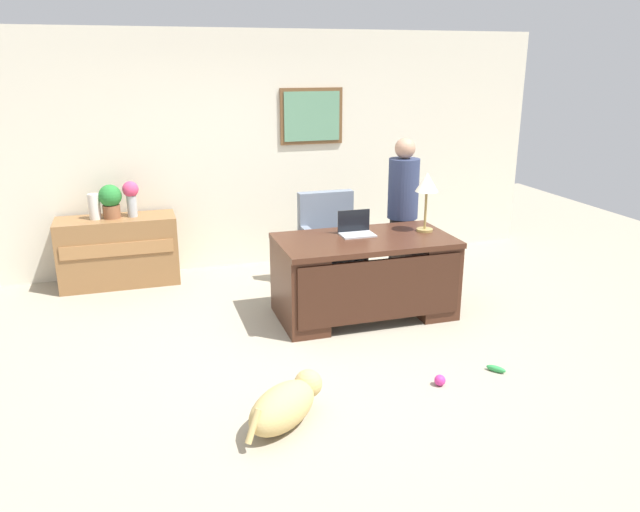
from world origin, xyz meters
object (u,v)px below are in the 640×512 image
object	(u,v)px
potted_plant	(110,200)
dog_toy_ball	(440,380)
dog_toy_bone	(496,369)
person_standing	(402,213)
vase_empty	(94,207)
credenza	(118,251)
desk_lamp	(427,186)
dog_lying	(286,404)
laptop	(356,229)
vase_with_flowers	(131,195)
desk	(365,275)
armchair	(330,246)

from	to	relation	value
potted_plant	dog_toy_ball	xyz separation A→B (m)	(2.33, -3.07, -0.90)
dog_toy_ball	dog_toy_bone	distance (m)	0.53
person_standing	vase_empty	size ratio (longest dim) A/B	5.94
person_standing	dog_toy_bone	xyz separation A→B (m)	(-0.07, -2.02, -0.80)
credenza	potted_plant	world-z (taller)	potted_plant
person_standing	vase_empty	xyz separation A→B (m)	(-3.10, 0.99, 0.06)
credenza	desk_lamp	size ratio (longest dim) A/B	2.18
dog_lying	desk_lamp	size ratio (longest dim) A/B	1.16
desk_lamp	potted_plant	xyz separation A→B (m)	(-2.92, 1.55, -0.27)
laptop	desk_lamp	world-z (taller)	desk_lamp
potted_plant	vase_with_flowers	bearing A→B (deg)	0.00
person_standing	desk	bearing A→B (deg)	-135.82
desk_lamp	potted_plant	distance (m)	3.31
person_standing	desk_lamp	world-z (taller)	person_standing
armchair	person_standing	bearing A→B (deg)	-15.93
dog_toy_ball	dog_toy_bone	bearing A→B (deg)	6.72
laptop	desk_lamp	xyz separation A→B (m)	(0.68, -0.09, 0.39)
vase_empty	potted_plant	distance (m)	0.18
dog_toy_ball	desk_lamp	bearing A→B (deg)	69.02
vase_empty	potted_plant	xyz separation A→B (m)	(0.17, 0.00, 0.06)
armchair	vase_with_flowers	size ratio (longest dim) A/B	2.66
armchair	dog_toy_bone	bearing A→B (deg)	-73.54
person_standing	desk_lamp	bearing A→B (deg)	-91.80
dog_lying	desk_lamp	world-z (taller)	desk_lamp
credenza	vase_empty	size ratio (longest dim) A/B	4.61
desk	vase_empty	size ratio (longest dim) A/B	6.08
desk	laptop	distance (m)	0.45
armchair	person_standing	size ratio (longest dim) A/B	0.64
dog_lying	dog_toy_ball	size ratio (longest dim) A/B	7.75
vase_empty	dog_toy_bone	world-z (taller)	vase_empty
desk_lamp	dog_toy_bone	world-z (taller)	desk_lamp
desk	credenza	size ratio (longest dim) A/B	1.32
desk_lamp	vase_with_flowers	world-z (taller)	desk_lamp
credenza	dog_lying	size ratio (longest dim) A/B	1.88
desk	dog_toy_ball	distance (m)	1.49
dog_lying	dog_toy_bone	distance (m)	1.80
dog_lying	dog_toy_bone	xyz separation A→B (m)	(1.78, 0.23, -0.13)
armchair	laptop	bearing A→B (deg)	-87.27
desk	desk_lamp	bearing A→B (deg)	7.38
armchair	desk_lamp	world-z (taller)	desk_lamp
credenza	dog_toy_bone	world-z (taller)	credenza
desk_lamp	vase_empty	size ratio (longest dim) A/B	2.11
person_standing	desk_lamp	distance (m)	0.68
desk_lamp	credenza	bearing A→B (deg)	151.87
potted_plant	dog_lying	bearing A→B (deg)	-71.50
dog_toy_ball	dog_lying	bearing A→B (deg)	-172.15
laptop	armchair	bearing A→B (deg)	92.73
desk_lamp	potted_plant	world-z (taller)	desk_lamp
armchair	vase_empty	distance (m)	2.53
dog_lying	dog_toy_bone	size ratio (longest dim) A/B	4.19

